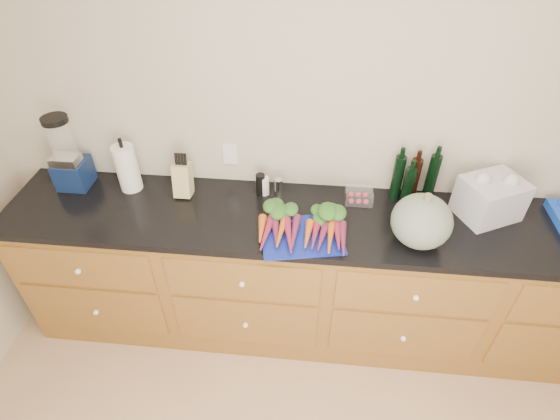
# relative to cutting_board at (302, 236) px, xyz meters

# --- Properties ---
(wall_back) EXTENTS (4.10, 0.05, 2.60)m
(wall_back) POSITION_rel_cutting_board_xyz_m (0.15, 0.48, 0.35)
(wall_back) COLOR #BDB49D
(wall_back) RESTS_ON ground
(cabinets) EXTENTS (3.60, 0.64, 0.90)m
(cabinets) POSITION_rel_cutting_board_xyz_m (0.15, 0.16, -0.49)
(cabinets) COLOR brown
(cabinets) RESTS_ON ground
(countertop) EXTENTS (3.64, 0.62, 0.04)m
(countertop) POSITION_rel_cutting_board_xyz_m (0.15, 0.16, -0.03)
(countertop) COLOR black
(countertop) RESTS_ON cabinets
(cutting_board) EXTENTS (0.47, 0.39, 0.01)m
(cutting_board) POSITION_rel_cutting_board_xyz_m (0.00, 0.00, 0.00)
(cutting_board) COLOR navy
(cutting_board) RESTS_ON countertop
(carrots) EXTENTS (0.47, 0.34, 0.07)m
(carrots) POSITION_rel_cutting_board_xyz_m (-0.00, 0.05, 0.03)
(carrots) COLOR #D45F19
(carrots) RESTS_ON cutting_board
(squash) EXTENTS (0.30, 0.30, 0.27)m
(squash) POSITION_rel_cutting_board_xyz_m (0.58, 0.03, 0.13)
(squash) COLOR #596A58
(squash) RESTS_ON countertop
(blender_appliance) EXTENTS (0.18, 0.18, 0.44)m
(blender_appliance) POSITION_rel_cutting_board_xyz_m (-1.36, 0.32, 0.19)
(blender_appliance) COLOR #0E1E44
(blender_appliance) RESTS_ON countertop
(paper_towel) EXTENTS (0.12, 0.12, 0.28)m
(paper_towel) POSITION_rel_cutting_board_xyz_m (-1.02, 0.32, 0.13)
(paper_towel) COLOR white
(paper_towel) RESTS_ON countertop
(knife_block) EXTENTS (0.10, 0.10, 0.19)m
(knife_block) POSITION_rel_cutting_board_xyz_m (-0.70, 0.30, 0.09)
(knife_block) COLOR tan
(knife_block) RESTS_ON countertop
(grinder_salt) EXTENTS (0.05, 0.05, 0.11)m
(grinder_salt) POSITION_rel_cutting_board_xyz_m (-0.23, 0.34, 0.05)
(grinder_salt) COLOR white
(grinder_salt) RESTS_ON countertop
(grinder_pepper) EXTENTS (0.05, 0.05, 0.13)m
(grinder_pepper) POSITION_rel_cutting_board_xyz_m (-0.26, 0.34, 0.06)
(grinder_pepper) COLOR black
(grinder_pepper) RESTS_ON countertop
(canister_chrome) EXTENTS (0.05, 0.05, 0.11)m
(canister_chrome) POSITION_rel_cutting_board_xyz_m (-0.15, 0.34, 0.05)
(canister_chrome) COLOR silver
(canister_chrome) RESTS_ON countertop
(tomato_box) EXTENTS (0.15, 0.12, 0.07)m
(tomato_box) POSITION_rel_cutting_board_xyz_m (0.30, 0.33, 0.03)
(tomato_box) COLOR white
(tomato_box) RESTS_ON countertop
(bottles) EXTENTS (0.24, 0.12, 0.29)m
(bottles) POSITION_rel_cutting_board_xyz_m (0.59, 0.37, 0.13)
(bottles) COLOR black
(bottles) RESTS_ON countertop
(grocery_bag) EXTENTS (0.38, 0.35, 0.22)m
(grocery_bag) POSITION_rel_cutting_board_xyz_m (0.98, 0.28, 0.10)
(grocery_bag) COLOR silver
(grocery_bag) RESTS_ON countertop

